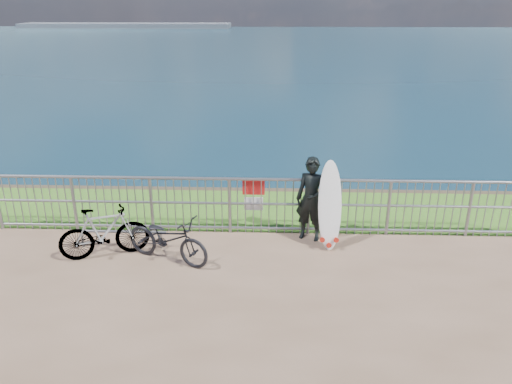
{
  "coord_description": "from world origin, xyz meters",
  "views": [
    {
      "loc": [
        0.33,
        -7.12,
        4.23
      ],
      "look_at": [
        0.02,
        1.2,
        1.0
      ],
      "focal_mm": 35.0,
      "sensor_mm": 36.0,
      "label": 1
    }
  ],
  "objects_px": {
    "surfboard": "(330,209)",
    "bicycle_near": "(168,239)",
    "bicycle_far": "(104,232)",
    "surfer": "(311,199)"
  },
  "relations": [
    {
      "from": "bicycle_near",
      "to": "bicycle_far",
      "type": "xyz_separation_m",
      "value": [
        -1.13,
        0.12,
        0.04
      ]
    },
    {
      "from": "surfboard",
      "to": "bicycle_far",
      "type": "relative_size",
      "value": 1.06
    },
    {
      "from": "bicycle_far",
      "to": "bicycle_near",
      "type": "bearing_deg",
      "value": -117.06
    },
    {
      "from": "surfer",
      "to": "surfboard",
      "type": "relative_size",
      "value": 0.98
    },
    {
      "from": "surfboard",
      "to": "bicycle_near",
      "type": "bearing_deg",
      "value": -167.55
    },
    {
      "from": "bicycle_near",
      "to": "surfer",
      "type": "bearing_deg",
      "value": -44.75
    },
    {
      "from": "surfboard",
      "to": "bicycle_near",
      "type": "relative_size",
      "value": 1.02
    },
    {
      "from": "surfboard",
      "to": "bicycle_near",
      "type": "distance_m",
      "value": 2.88
    },
    {
      "from": "surfboard",
      "to": "surfer",
      "type": "bearing_deg",
      "value": 131.65
    },
    {
      "from": "surfer",
      "to": "surfboard",
      "type": "bearing_deg",
      "value": -29.89
    }
  ]
}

